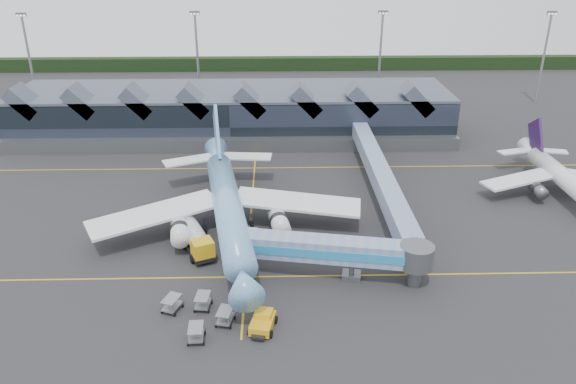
{
  "coord_description": "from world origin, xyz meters",
  "views": [
    {
      "loc": [
        3.76,
        -67.27,
        38.83
      ],
      "look_at": [
        5.6,
        6.41,
        5.0
      ],
      "focal_mm": 35.0,
      "sensor_mm": 36.0,
      "label": 1
    }
  ],
  "objects_px": {
    "main_airliner": "(227,203)",
    "fuel_truck": "(194,235)",
    "regional_jet": "(561,176)",
    "jet_bridge": "(344,252)",
    "pushback_tug": "(263,322)"
  },
  "relations": [
    {
      "from": "main_airliner",
      "to": "fuel_truck",
      "type": "xyz_separation_m",
      "value": [
        -4.21,
        -5.07,
        -2.27
      ]
    },
    {
      "from": "regional_jet",
      "to": "fuel_truck",
      "type": "relative_size",
      "value": 2.79
    },
    {
      "from": "regional_jet",
      "to": "pushback_tug",
      "type": "xyz_separation_m",
      "value": [
        -48.0,
        -33.57,
        -2.35
      ]
    },
    {
      "from": "main_airliner",
      "to": "jet_bridge",
      "type": "xyz_separation_m",
      "value": [
        15.15,
        -12.98,
        -0.48
      ]
    },
    {
      "from": "fuel_truck",
      "to": "regional_jet",
      "type": "bearing_deg",
      "value": -7.63
    },
    {
      "from": "fuel_truck",
      "to": "main_airliner",
      "type": "bearing_deg",
      "value": 27.01
    },
    {
      "from": "jet_bridge",
      "to": "pushback_tug",
      "type": "distance_m",
      "value": 14.0
    },
    {
      "from": "regional_jet",
      "to": "pushback_tug",
      "type": "relative_size",
      "value": 6.43
    },
    {
      "from": "main_airliner",
      "to": "fuel_truck",
      "type": "relative_size",
      "value": 4.33
    },
    {
      "from": "main_airliner",
      "to": "regional_jet",
      "type": "height_order",
      "value": "main_airliner"
    },
    {
      "from": "fuel_truck",
      "to": "pushback_tug",
      "type": "xyz_separation_m",
      "value": [
        9.54,
        -17.43,
        -1.18
      ]
    },
    {
      "from": "regional_jet",
      "to": "fuel_truck",
      "type": "xyz_separation_m",
      "value": [
        -57.53,
        -16.15,
        -1.17
      ]
    },
    {
      "from": "jet_bridge",
      "to": "pushback_tug",
      "type": "xyz_separation_m",
      "value": [
        -9.83,
        -9.52,
        -2.97
      ]
    },
    {
      "from": "fuel_truck",
      "to": "pushback_tug",
      "type": "distance_m",
      "value": 19.9
    },
    {
      "from": "main_airliner",
      "to": "jet_bridge",
      "type": "bearing_deg",
      "value": -49.93
    }
  ]
}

